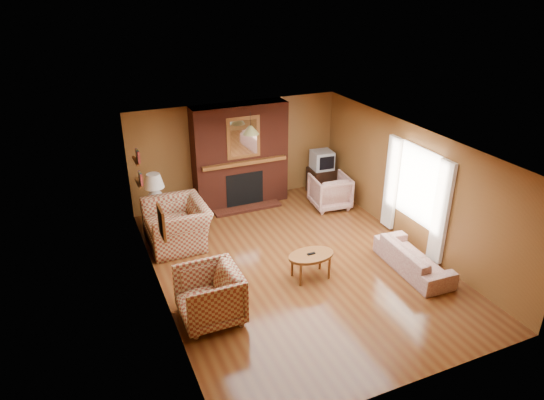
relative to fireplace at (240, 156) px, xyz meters
name	(u,v)px	position (x,y,z in m)	size (l,w,h in m)	color
floor	(296,265)	(0.00, -2.98, -1.18)	(6.50, 6.50, 0.00)	#4F2610
ceiling	(299,143)	(0.00, -2.98, 1.22)	(6.50, 6.50, 0.00)	silver
wall_back	(237,152)	(0.00, 0.27, 0.02)	(6.50, 6.50, 0.00)	brown
wall_front	(415,313)	(0.00, -6.23, 0.02)	(6.50, 6.50, 0.00)	brown
wall_left	(158,235)	(-2.50, -2.98, 0.02)	(6.50, 6.50, 0.00)	brown
wall_right	(411,186)	(2.50, -2.98, 0.02)	(6.50, 6.50, 0.00)	brown
fireplace	(240,156)	(0.00, 0.00, 0.00)	(2.20, 0.82, 2.40)	#4C1B10
window_right	(416,193)	(2.45, -3.18, -0.06)	(0.10, 1.85, 2.00)	beige
bookshelf	(138,168)	(-2.44, -1.08, 0.48)	(0.09, 0.55, 0.71)	brown
botanical_print	(162,223)	(-2.47, -3.28, 0.37)	(0.05, 0.40, 0.50)	brown
pendant_light	(251,130)	(0.00, -0.68, 0.82)	(0.36, 0.36, 0.48)	black
plaid_loveseat	(177,224)	(-1.85, -1.30, -0.75)	(1.34, 1.17, 0.87)	maroon
plaid_armchair	(209,296)	(-1.95, -3.86, -0.74)	(0.94, 0.97, 0.88)	maroon
floral_sofa	(414,258)	(1.90, -3.99, -0.93)	(1.69, 0.66, 0.49)	beige
floral_armchair	(330,191)	(1.83, -1.01, -0.79)	(0.83, 0.85, 0.78)	beige
coffee_table	(311,257)	(0.05, -3.46, -0.76)	(0.86, 0.53, 0.50)	brown
side_table	(158,217)	(-2.10, -0.53, -0.89)	(0.43, 0.43, 0.58)	brown
table_lamp	(154,188)	(-2.10, -0.53, -0.21)	(0.42, 0.42, 0.70)	silver
tv_stand	(321,180)	(2.05, -0.18, -0.87)	(0.58, 0.53, 0.63)	black
crt_tv	(322,160)	(2.05, -0.19, -0.32)	(0.52, 0.52, 0.45)	#A6A9AD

